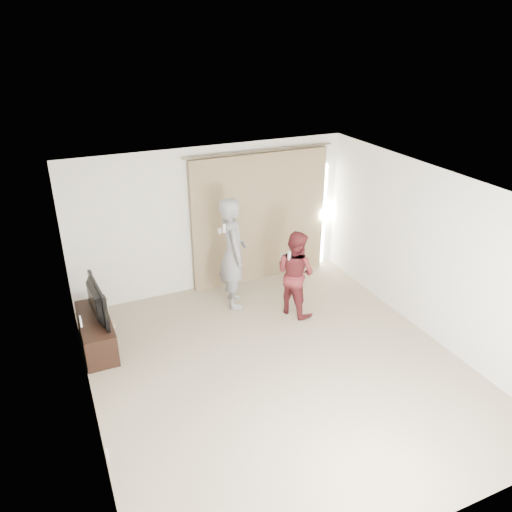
# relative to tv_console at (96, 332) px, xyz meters

# --- Properties ---
(floor) EXTENTS (5.50, 5.50, 0.00)m
(floor) POSITION_rel_tv_console_xyz_m (2.27, -1.61, -0.25)
(floor) COLOR tan
(floor) RESTS_ON ground
(wall_back) EXTENTS (5.00, 0.04, 2.60)m
(wall_back) POSITION_rel_tv_console_xyz_m (2.27, 1.14, 1.05)
(wall_back) COLOR white
(wall_back) RESTS_ON ground
(wall_left) EXTENTS (0.04, 5.50, 2.60)m
(wall_left) POSITION_rel_tv_console_xyz_m (-0.23, -1.61, 1.05)
(wall_left) COLOR white
(wall_left) RESTS_ON ground
(ceiling) EXTENTS (5.00, 5.50, 0.01)m
(ceiling) POSITION_rel_tv_console_xyz_m (2.27, -1.61, 2.35)
(ceiling) COLOR white
(ceiling) RESTS_ON wall_back
(curtain) EXTENTS (2.80, 0.11, 2.46)m
(curtain) POSITION_rel_tv_console_xyz_m (3.18, 1.07, 0.96)
(curtain) COLOR #8F7757
(curtain) RESTS_ON ground
(tv_console) EXTENTS (0.44, 1.28, 0.49)m
(tv_console) POSITION_rel_tv_console_xyz_m (0.00, 0.00, 0.00)
(tv_console) COLOR black
(tv_console) RESTS_ON ground
(tv) EXTENTS (0.21, 0.98, 0.56)m
(tv) POSITION_rel_tv_console_xyz_m (0.00, 0.00, 0.53)
(tv) COLOR black
(tv) RESTS_ON tv_console
(scratching_post) EXTENTS (0.36, 0.36, 0.48)m
(scratching_post) POSITION_rel_tv_console_xyz_m (0.17, 0.50, -0.05)
(scratching_post) COLOR tan
(scratching_post) RESTS_ON ground
(person_man) EXTENTS (0.59, 0.78, 1.92)m
(person_man) POSITION_rel_tv_console_xyz_m (2.34, 0.35, 0.72)
(person_man) COLOR gray
(person_man) RESTS_ON ground
(person_woman) EXTENTS (0.78, 0.87, 1.46)m
(person_woman) POSITION_rel_tv_console_xyz_m (3.17, -0.31, 0.48)
(person_woman) COLOR maroon
(person_woman) RESTS_ON ground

